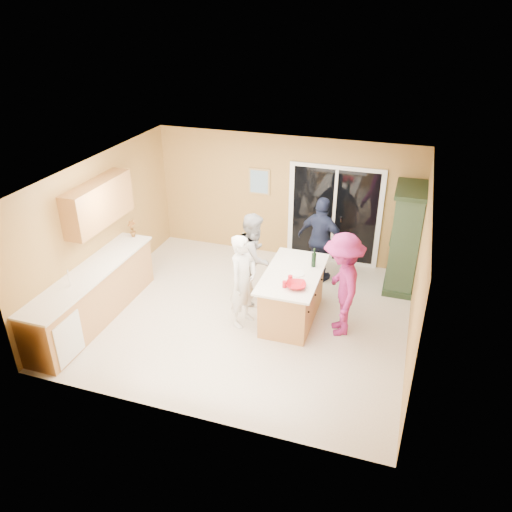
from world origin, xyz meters
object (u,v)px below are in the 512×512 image
(woman_white, at_px, (243,281))
(woman_navy, at_px, (321,240))
(green_hutch, at_px, (405,240))
(woman_magenta, at_px, (342,285))
(kitchen_island, at_px, (292,297))
(woman_grey, at_px, (254,257))

(woman_white, height_order, woman_navy, woman_navy)
(green_hutch, distance_m, woman_navy, 1.55)
(woman_white, distance_m, woman_magenta, 1.62)
(kitchen_island, relative_size, woman_navy, 1.00)
(woman_white, bearing_deg, kitchen_island, -44.79)
(woman_grey, bearing_deg, woman_white, -179.36)
(woman_grey, relative_size, woman_navy, 0.97)
(woman_grey, bearing_deg, woman_magenta, -114.71)
(kitchen_island, height_order, woman_navy, woman_navy)
(kitchen_island, xyz_separation_m, woman_magenta, (0.84, -0.13, 0.47))
(woman_white, xyz_separation_m, woman_navy, (0.94, 1.87, 0.04))
(woman_grey, bearing_deg, kitchen_island, -124.05)
(woman_grey, height_order, woman_magenta, woman_magenta)
(woman_white, height_order, woman_grey, woman_grey)
(green_hutch, bearing_deg, woman_grey, -153.68)
(kitchen_island, xyz_separation_m, green_hutch, (1.71, 1.72, 0.55))
(kitchen_island, distance_m, woman_navy, 1.54)
(kitchen_island, bearing_deg, woman_white, -152.22)
(woman_grey, height_order, woman_navy, woman_navy)
(kitchen_island, distance_m, woman_grey, 1.04)
(green_hutch, relative_size, woman_navy, 1.16)
(woman_grey, relative_size, woman_magenta, 0.94)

